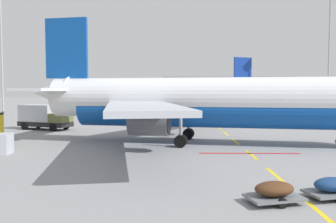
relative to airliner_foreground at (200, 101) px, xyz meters
name	(u,v)px	position (x,y,z in m)	size (l,w,h in m)	color
apron_paint_markings	(222,130)	(3.56, 10.75, -3.95)	(8.00, 97.66, 0.01)	yellow
airliner_foreground	(200,101)	(0.00, 0.00, 0.00)	(34.73, 34.12, 12.20)	white
airliner_far_center	(291,95)	(25.33, 50.98, 0.03)	(34.01, 32.53, 12.29)	silver
catering_truck	(44,117)	(-19.02, 11.24, -2.30)	(7.39, 4.78, 3.14)	black
fuel_service_truck	(281,113)	(13.51, 19.48, -2.30)	(3.29, 7.23, 3.14)	black
baggage_train	(333,187)	(4.95, -16.86, -3.42)	(8.68, 3.66, 1.14)	silver
uld_cargo_container	(0,144)	(-16.11, -5.87, -3.15)	(1.70, 1.66, 1.60)	#B7BCC6
apron_light_mast_near	(1,35)	(-38.64, 40.52, 12.64)	(1.80, 1.80, 26.93)	slate
apron_light_mast_far	(330,38)	(29.30, 39.99, 11.68)	(1.80, 1.80, 25.17)	slate
terminal_satellite	(225,89)	(23.45, 147.16, 1.89)	(63.55, 22.32, 13.25)	gray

